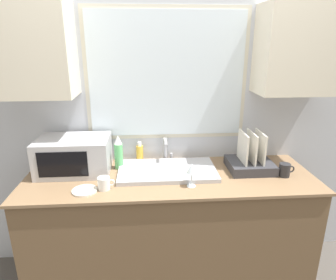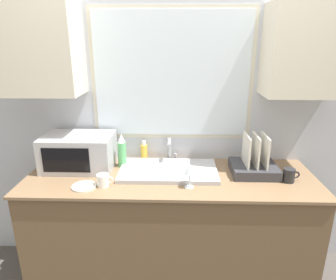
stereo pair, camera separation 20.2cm
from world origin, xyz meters
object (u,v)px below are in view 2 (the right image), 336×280
dish_rack (254,165)px  soap_bottle (144,152)px  microwave (79,152)px  wine_glass (189,170)px  faucet (170,148)px  spray_bottle (122,151)px  mug_near_sink (103,180)px

dish_rack → soap_bottle: 0.85m
microwave → wine_glass: microwave is taller
faucet → spray_bottle: 0.38m
mug_near_sink → spray_bottle: bearing=78.2°
microwave → spray_bottle: 0.32m
dish_rack → mug_near_sink: 1.07m
dish_rack → spray_bottle: bearing=174.2°
soap_bottle → wine_glass: bearing=-53.0°
microwave → mug_near_sink: bearing=-50.3°
spray_bottle → soap_bottle: (0.15, 0.12, -0.05)m
microwave → wine_glass: size_ratio=3.11×
microwave → soap_bottle: microwave is taller
faucet → spray_bottle: spray_bottle is taller
soap_bottle → wine_glass: 0.58m
faucet → dish_rack: size_ratio=0.58×
faucet → spray_bottle: size_ratio=0.72×
microwave → dish_rack: bearing=-2.9°
soap_bottle → wine_glass: same height
soap_bottle → mug_near_sink: size_ratio=1.47×
faucet → microwave: 0.69m
microwave → soap_bottle: (0.47, 0.16, -0.06)m
dish_rack → mug_near_sink: dish_rack is taller
microwave → spray_bottle: bearing=6.2°
mug_near_sink → soap_bottle: bearing=63.9°
spray_bottle → soap_bottle: bearing=38.7°
dish_rack → spray_bottle: (-0.98, 0.10, 0.06)m
mug_near_sink → wine_glass: bearing=-0.1°
wine_glass → soap_bottle: bearing=127.0°
dish_rack → faucet: bearing=161.5°
faucet → soap_bottle: faucet is taller
spray_bottle → wine_glass: spray_bottle is taller
microwave → mug_near_sink: 0.40m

